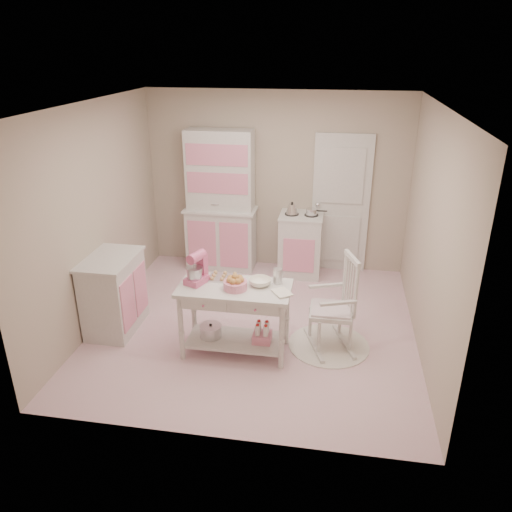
{
  "coord_description": "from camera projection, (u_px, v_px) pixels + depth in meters",
  "views": [
    {
      "loc": [
        0.89,
        -5.18,
        3.18
      ],
      "look_at": [
        0.03,
        -0.06,
        0.95
      ],
      "focal_mm": 35.0,
      "sensor_mm": 36.0,
      "label": 1
    }
  ],
  "objects": [
    {
      "name": "room_shell",
      "position": [
        255.0,
        195.0,
        5.44
      ],
      "size": [
        3.84,
        3.84,
        2.62
      ],
      "color": "#C77C95",
      "rests_on": "ground"
    },
    {
      "name": "mixing_bowl",
      "position": [
        260.0,
        282.0,
        5.3
      ],
      "size": [
        0.24,
        0.24,
        0.07
      ],
      "primitive_type": "imported",
      "color": "white",
      "rests_on": "work_table"
    },
    {
      "name": "metal_pitcher",
      "position": [
        278.0,
        276.0,
        5.33
      ],
      "size": [
        0.1,
        0.1,
        0.17
      ],
      "primitive_type": "cylinder",
      "color": "silver",
      "rests_on": "work_table"
    },
    {
      "name": "stove",
      "position": [
        300.0,
        244.0,
        7.3
      ],
      "size": [
        0.62,
        0.57,
        0.92
      ],
      "primitive_type": "cube",
      "color": "silver",
      "rests_on": "ground"
    },
    {
      "name": "cookie_tray",
      "position": [
        224.0,
        278.0,
        5.46
      ],
      "size": [
        0.34,
        0.24,
        0.02
      ],
      "primitive_type": "cube",
      "color": "silver",
      "rests_on": "work_table"
    },
    {
      "name": "lace_rug",
      "position": [
        329.0,
        345.0,
        5.69
      ],
      "size": [
        0.92,
        0.92,
        0.01
      ],
      "primitive_type": "cylinder",
      "color": "white",
      "rests_on": "ground"
    },
    {
      "name": "base_cabinet",
      "position": [
        114.0,
        294.0,
        5.87
      ],
      "size": [
        0.54,
        0.84,
        0.92
      ],
      "primitive_type": "cube",
      "color": "silver",
      "rests_on": "ground"
    },
    {
      "name": "stand_mixer",
      "position": [
        196.0,
        269.0,
        5.3
      ],
      "size": [
        0.29,
        0.33,
        0.34
      ],
      "primitive_type": "cube",
      "rotation": [
        0.0,
        0.0,
        -0.38
      ],
      "color": "#D4598A",
      "rests_on": "work_table"
    },
    {
      "name": "work_table",
      "position": [
        235.0,
        319.0,
        5.44
      ],
      "size": [
        1.2,
        0.6,
        0.8
      ],
      "primitive_type": "cube",
      "color": "silver",
      "rests_on": "ground"
    },
    {
      "name": "rocking_chair",
      "position": [
        332.0,
        303.0,
        5.47
      ],
      "size": [
        0.7,
        0.84,
        1.1
      ],
      "primitive_type": "cube",
      "rotation": [
        0.0,
        0.0,
        0.34
      ],
      "color": "silver",
      "rests_on": "ground"
    },
    {
      "name": "hutch",
      "position": [
        220.0,
        201.0,
        7.3
      ],
      "size": [
        1.06,
        0.5,
        2.08
      ],
      "primitive_type": "cube",
      "color": "silver",
      "rests_on": "ground"
    },
    {
      "name": "recipe_book",
      "position": [
        275.0,
        294.0,
        5.1
      ],
      "size": [
        0.25,
        0.26,
        0.02
      ],
      "primitive_type": "imported",
      "rotation": [
        0.0,
        0.0,
        0.61
      ],
      "color": "white",
      "rests_on": "work_table"
    },
    {
      "name": "bread_basket",
      "position": [
        235.0,
        285.0,
        5.22
      ],
      "size": [
        0.25,
        0.25,
        0.09
      ],
      "primitive_type": "cylinder",
      "color": "pink",
      "rests_on": "work_table"
    },
    {
      "name": "door",
      "position": [
        341.0,
        204.0,
        7.23
      ],
      "size": [
        0.82,
        0.05,
        2.04
      ],
      "primitive_type": "cube",
      "color": "silver",
      "rests_on": "ground"
    }
  ]
}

